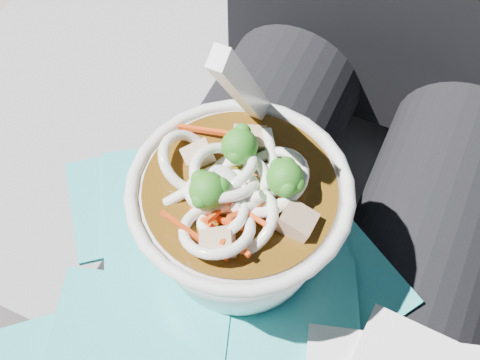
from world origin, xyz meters
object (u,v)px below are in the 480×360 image
at_px(lap, 294,294).
at_px(plastic_bag, 200,312).
at_px(person_body, 335,194).
at_px(udon_bowl, 240,211).
at_px(stone_ledge, 321,288).

bearing_deg(lap, plastic_bag, -123.14).
relative_size(person_body, plastic_bag, 2.69).
bearing_deg(lap, udon_bowl, -157.11).
bearing_deg(person_body, stone_ledge, 90.00).
height_order(stone_ledge, person_body, person_body).
distance_m(stone_ledge, plastic_bag, 0.44).
bearing_deg(plastic_bag, stone_ledge, 77.76).
relative_size(stone_ledge, lap, 2.08).
bearing_deg(udon_bowl, plastic_bag, -95.64).
relative_size(person_body, udon_bowl, 4.99).
height_order(lap, udon_bowl, udon_bowl).
bearing_deg(stone_ledge, plastic_bag, -102.24).
xyz_separation_m(lap, udon_bowl, (-0.04, -0.02, 0.14)).
height_order(stone_ledge, plastic_bag, plastic_bag).
distance_m(stone_ledge, udon_bowl, 0.47).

